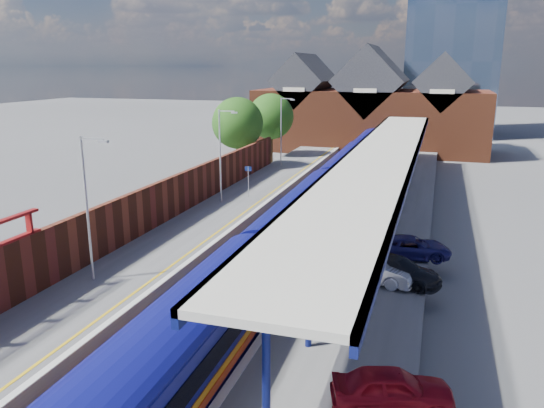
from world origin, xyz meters
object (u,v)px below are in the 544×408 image
(train, at_px, (330,188))
(lamp_post_c, at_px, (222,150))
(parked_car_dark, at_px, (397,270))
(parked_car_blue, at_px, (411,247))
(parked_car_red, at_px, (392,388))
(platform_sign, at_px, (248,176))
(lamp_post_b, at_px, (89,200))
(lamp_post_d, at_px, (282,127))
(parked_car_silver, at_px, (372,268))

(train, bearing_deg, lamp_post_c, -164.20)
(parked_car_dark, relative_size, parked_car_blue, 1.00)
(train, xyz_separation_m, parked_car_red, (6.79, -24.00, -0.49))
(platform_sign, bearing_deg, train, 1.96)
(parked_car_red, height_order, parked_car_dark, parked_car_red)
(lamp_post_b, bearing_deg, parked_car_blue, 28.42)
(lamp_post_c, distance_m, parked_car_red, 26.46)
(parked_car_dark, distance_m, parked_car_blue, 3.66)
(lamp_post_b, relative_size, parked_car_red, 1.90)
(train, bearing_deg, parked_car_red, -74.20)
(parked_car_red, bearing_deg, lamp_post_d, 4.69)
(parked_car_red, bearing_deg, platform_sign, 12.69)
(lamp_post_b, xyz_separation_m, lamp_post_c, (0.00, 16.00, 0.00))
(train, height_order, parked_car_red, train)
(lamp_post_c, relative_size, parked_car_dark, 1.63)
(lamp_post_c, bearing_deg, train, 15.80)
(train, bearing_deg, parked_car_silver, -70.84)
(parked_car_dark, bearing_deg, lamp_post_d, 43.69)
(parked_car_blue, bearing_deg, parked_car_dark, 162.11)
(train, relative_size, parked_car_silver, 15.79)
(lamp_post_b, bearing_deg, platform_sign, 85.67)
(parked_car_red, relative_size, parked_car_silver, 0.88)
(parked_car_blue, bearing_deg, platform_sign, 41.25)
(parked_car_red, xyz_separation_m, parked_car_dark, (-0.68, 9.95, -0.01))
(platform_sign, relative_size, parked_car_dark, 0.58)
(parked_car_silver, relative_size, parked_car_blue, 0.98)
(parked_car_dark, bearing_deg, parked_car_red, -159.07)
(lamp_post_c, bearing_deg, parked_car_red, -56.07)
(train, xyz_separation_m, lamp_post_d, (-7.86, 13.78, 2.87))
(lamp_post_b, xyz_separation_m, parked_car_silver, (12.83, 3.91, -3.30))
(lamp_post_b, relative_size, parked_car_blue, 1.64)
(lamp_post_c, relative_size, parked_car_silver, 1.68)
(lamp_post_c, xyz_separation_m, platform_sign, (1.36, 2.00, -2.30))
(lamp_post_b, bearing_deg, parked_car_silver, 16.96)
(lamp_post_d, xyz_separation_m, parked_car_silver, (12.83, -28.09, -3.30))
(parked_car_red, distance_m, parked_car_silver, 9.85)
(lamp_post_c, xyz_separation_m, parked_car_dark, (13.97, -11.83, -3.37))
(parked_car_red, bearing_deg, parked_car_silver, -5.87)
(parked_car_blue, bearing_deg, train, 21.46)
(lamp_post_d, bearing_deg, parked_car_dark, -63.34)
(parked_car_silver, relative_size, parked_car_dark, 0.97)
(parked_car_blue, bearing_deg, lamp_post_b, 107.65)
(lamp_post_d, distance_m, parked_car_silver, 31.06)
(lamp_post_c, relative_size, parked_car_red, 1.90)
(platform_sign, distance_m, parked_car_blue, 16.61)
(lamp_post_b, xyz_separation_m, parked_car_dark, (13.97, 4.17, -3.37))
(lamp_post_c, relative_size, lamp_post_d, 1.00)
(lamp_post_d, relative_size, platform_sign, 2.80)
(parked_car_red, distance_m, parked_car_blue, 13.58)
(parked_car_red, xyz_separation_m, parked_car_silver, (-1.82, 9.68, 0.06))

